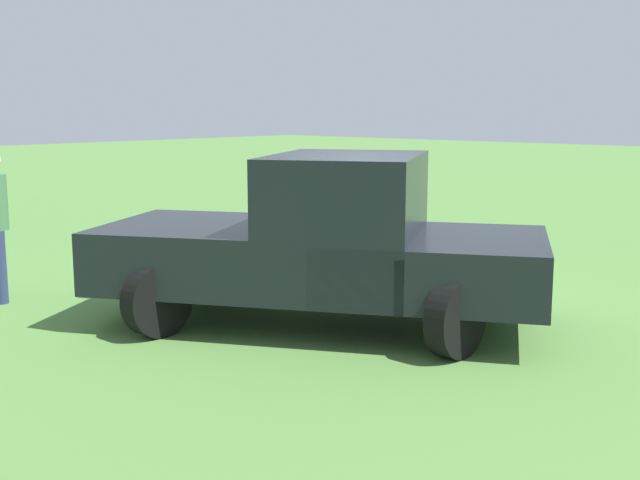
# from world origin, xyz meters

# --- Properties ---
(ground_plane) EXTENTS (80.00, 80.00, 0.00)m
(ground_plane) POSITION_xyz_m (0.00, 0.00, 0.00)
(ground_plane) COLOR #54843D
(pickup_truck) EXTENTS (3.89, 4.96, 1.79)m
(pickup_truck) POSITION_xyz_m (-0.90, -0.17, 0.92)
(pickup_truck) COLOR black
(pickup_truck) RESTS_ON ground_plane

